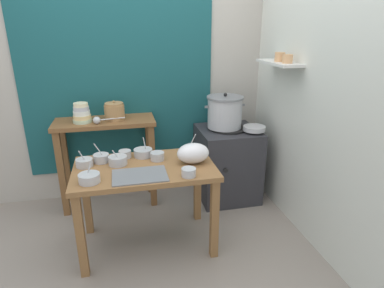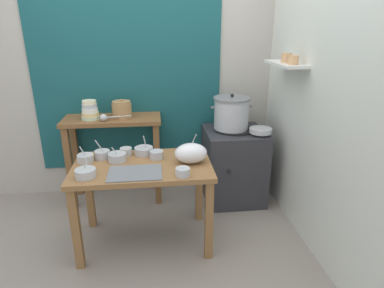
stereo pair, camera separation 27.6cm
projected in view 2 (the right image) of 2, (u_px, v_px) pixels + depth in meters
name	position (u px, v px, depth m)	size (l,w,h in m)	color
ground_plane	(148.00, 243.00, 2.81)	(9.00, 9.00, 0.00)	gray
wall_back	(151.00, 72.00, 3.40)	(4.40, 0.12, 2.60)	#B2ADA3
wall_right	(310.00, 85.00, 2.71)	(0.30, 3.20, 2.60)	silver
prep_table	(143.00, 177.00, 2.65)	(1.10, 0.66, 0.72)	olive
back_shelf_table	(114.00, 139.00, 3.32)	(0.96, 0.40, 0.90)	brown
stove_block	(233.00, 165.00, 3.43)	(0.60, 0.61, 0.78)	#2D2D33
steamer_pot	(231.00, 113.00, 3.26)	(0.42, 0.37, 0.36)	#B7BABF
clay_pot	(122.00, 109.00, 3.23)	(0.19, 0.19, 0.19)	#A37A4C
bowl_stack_enamel	(90.00, 111.00, 3.17)	(0.17, 0.17, 0.19)	#B7D1AD
ladle	(105.00, 118.00, 3.12)	(0.29, 0.08, 0.07)	#B7BABF
serving_tray	(135.00, 173.00, 2.44)	(0.40, 0.28, 0.01)	slate
plastic_bag	(191.00, 153.00, 2.61)	(0.26, 0.19, 0.16)	white
wide_pan	(261.00, 130.00, 3.18)	(0.22, 0.22, 0.04)	#B7BABF
prep_bowl_0	(157.00, 154.00, 2.71)	(0.11, 0.11, 0.07)	#B7BABF
prep_bowl_1	(86.00, 173.00, 2.38)	(0.15, 0.15, 0.15)	#B7BABF
prep_bowl_2	(102.00, 154.00, 2.72)	(0.13, 0.13, 0.17)	#B7BABF
prep_bowl_3	(183.00, 172.00, 2.40)	(0.11, 0.11, 0.06)	#B7BABF
prep_bowl_4	(191.00, 149.00, 2.85)	(0.11, 0.11, 0.17)	silver
prep_bowl_5	(85.00, 158.00, 2.65)	(0.13, 0.13, 0.14)	#B7BABF
prep_bowl_6	(126.00, 151.00, 2.79)	(0.10, 0.10, 0.06)	#B7BABF
prep_bowl_7	(117.00, 157.00, 2.65)	(0.15, 0.15, 0.13)	#B7BABF
prep_bowl_8	(144.00, 150.00, 2.80)	(0.16, 0.16, 0.18)	#B7BABF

